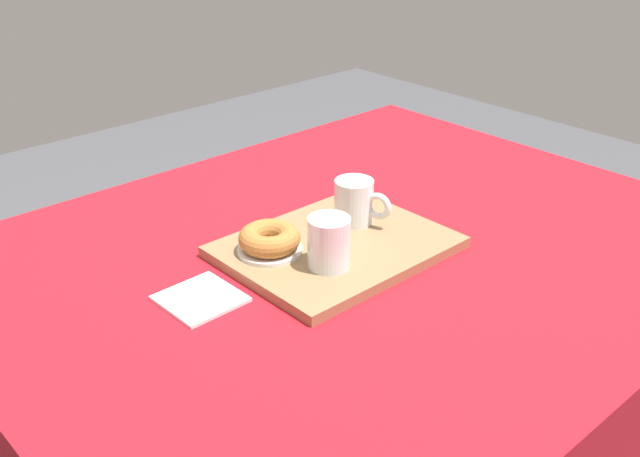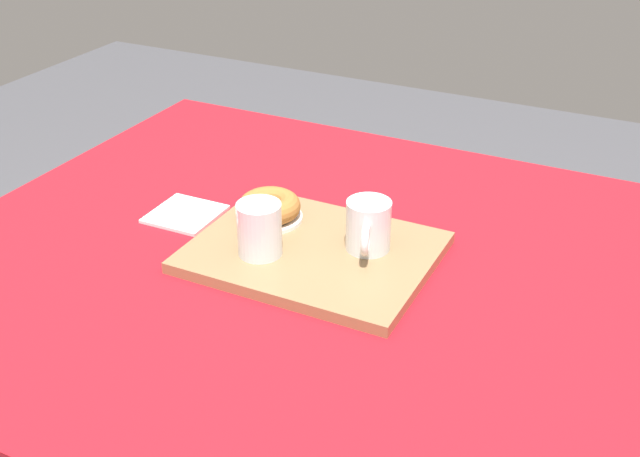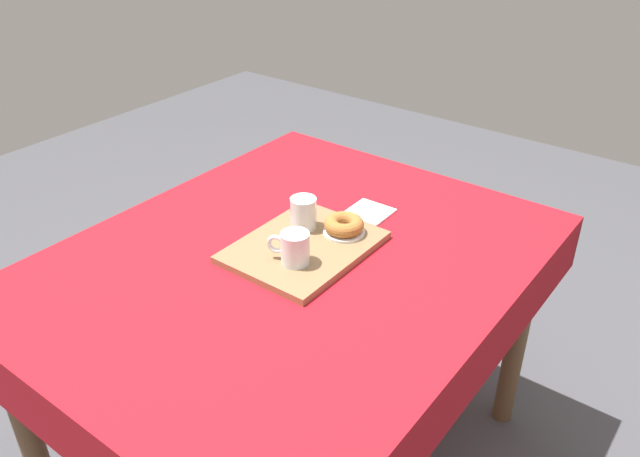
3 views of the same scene
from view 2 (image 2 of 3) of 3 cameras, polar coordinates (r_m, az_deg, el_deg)
name	(u,v)px [view 2 (image 2 of 3)]	position (r m, az deg, el deg)	size (l,w,h in m)	color
dining_table	(335,319)	(1.33, 1.08, -6.54)	(1.34, 1.08, 0.78)	#A8141E
serving_tray	(313,252)	(1.29, -0.50, -1.72)	(0.38, 0.30, 0.02)	olive
tea_mug_left	(368,227)	(1.26, 3.49, 0.09)	(0.07, 0.11, 0.08)	white
water_glass_near	(260,231)	(1.25, -4.37, -0.17)	(0.07, 0.07, 0.09)	white
donut_plate_left	(270,218)	(1.37, -3.63, 0.78)	(0.11, 0.11, 0.01)	white
sugar_donut_left	(269,206)	(1.36, -3.66, 1.62)	(0.11, 0.11, 0.04)	#A3662D
paper_napkin	(185,214)	(1.44, -9.68, 1.03)	(0.12, 0.12, 0.01)	white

